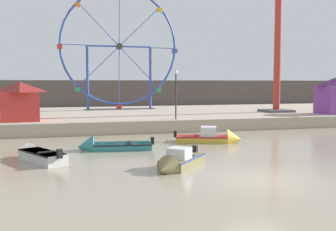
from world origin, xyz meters
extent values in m
plane|color=gray|center=(0.00, 0.00, 0.00)|extent=(240.00, 240.00, 0.00)
cube|color=tan|center=(0.00, 25.75, 0.50)|extent=(110.00, 20.08, 1.00)
cube|color=#564C47|center=(0.00, 51.64, 2.20)|extent=(140.00, 3.00, 4.40)
cube|color=gold|center=(1.38, 10.59, 0.20)|extent=(3.74, 2.65, 0.41)
cube|color=#B2231E|center=(1.38, 10.59, 0.37)|extent=(3.72, 2.65, 0.08)
cone|color=gold|center=(3.40, 9.79, 0.20)|extent=(1.40, 1.67, 1.42)
cube|color=black|center=(-0.31, 11.25, 0.52)|extent=(0.27, 0.30, 0.44)
cube|color=silver|center=(1.78, 10.43, 0.73)|extent=(1.40, 1.49, 0.64)
cube|color=#B2231E|center=(0.98, 10.74, 0.44)|extent=(0.61, 1.24, 0.06)
cube|color=silver|center=(-8.77, 6.18, 0.27)|extent=(2.51, 3.37, 0.55)
cube|color=black|center=(-8.77, 6.18, 0.51)|extent=(2.51, 3.35, 0.08)
cone|color=silver|center=(-9.75, 7.98, 0.27)|extent=(1.33, 1.28, 1.03)
cube|color=black|center=(-7.94, 4.67, 0.66)|extent=(0.31, 0.29, 0.44)
cube|color=black|center=(-8.58, 5.83, 0.58)|extent=(0.89, 0.58, 0.06)
cube|color=teal|center=(-4.29, 9.00, 0.19)|extent=(3.59, 1.95, 0.38)
cube|color=black|center=(-4.29, 9.00, 0.34)|extent=(3.56, 1.97, 0.08)
cone|color=teal|center=(-6.44, 9.27, 0.19)|extent=(1.12, 1.56, 1.45)
cube|color=black|center=(-2.49, 8.77, 0.49)|extent=(0.23, 0.26, 0.44)
cube|color=black|center=(-3.87, 8.94, 0.41)|extent=(0.32, 1.31, 0.06)
cube|color=olive|center=(-2.27, 3.39, 0.23)|extent=(2.84, 3.00, 0.45)
cube|color=navy|center=(-2.27, 3.39, 0.41)|extent=(2.84, 2.99, 0.08)
cone|color=olive|center=(-3.50, 2.00, 0.23)|extent=(1.38, 1.36, 1.13)
cube|color=black|center=(-1.22, 4.57, 0.56)|extent=(0.31, 0.31, 0.44)
cube|color=silver|center=(-2.51, 3.11, 0.70)|extent=(1.30, 1.29, 0.50)
cube|color=navy|center=(-2.02, 3.67, 0.48)|extent=(0.86, 0.79, 0.06)
torus|color=#334CA8|center=(-1.25, 30.17, 8.03)|extent=(13.10, 0.24, 13.10)
cylinder|color=#38383D|center=(-1.25, 30.17, 8.03)|extent=(0.70, 0.50, 0.70)
cylinder|color=#334CA8|center=(-1.31, 30.17, 4.82)|extent=(0.18, 0.08, 6.43)
cube|color=red|center=(-1.36, 30.17, 1.32)|extent=(0.56, 0.48, 0.44)
cylinder|color=#334CA8|center=(0.98, 30.17, 5.72)|extent=(4.53, 0.08, 4.67)
cube|color=#33934C|center=(3.22, 30.17, 3.13)|extent=(0.56, 0.48, 0.44)
cylinder|color=#334CA8|center=(1.96, 30.17, 7.98)|extent=(6.43, 0.08, 0.18)
cube|color=#3356B7|center=(5.18, 30.17, 7.65)|extent=(0.56, 0.48, 0.44)
cylinder|color=#334CA8|center=(1.06, 30.17, 10.27)|extent=(4.67, 0.08, 4.53)
cube|color=yellow|center=(3.37, 30.17, 12.22)|extent=(0.56, 0.48, 0.44)
cylinder|color=#334CA8|center=(-1.20, 30.17, 11.25)|extent=(0.18, 0.08, 6.43)
cylinder|color=#334CA8|center=(-3.49, 30.17, 10.34)|extent=(4.53, 0.08, 4.67)
cube|color=orange|center=(-5.73, 30.17, 12.37)|extent=(0.56, 0.48, 0.44)
cylinder|color=#334CA8|center=(-4.47, 30.17, 8.08)|extent=(6.43, 0.08, 0.18)
cube|color=red|center=(-7.68, 30.17, 7.86)|extent=(0.56, 0.48, 0.44)
cylinder|color=#334CA8|center=(-3.56, 30.17, 5.80)|extent=(4.67, 0.08, 4.53)
cube|color=#33934C|center=(-5.87, 30.17, 3.28)|extent=(0.56, 0.48, 0.44)
cylinder|color=#334CA8|center=(-4.79, 30.17, 4.52)|extent=(0.28, 0.28, 7.03)
cylinder|color=#334CA8|center=(2.28, 30.17, 4.52)|extent=(0.28, 0.28, 7.03)
cylinder|color=#334CA8|center=(-1.25, 30.17, 8.03)|extent=(7.07, 0.18, 0.18)
cube|color=#4C4C51|center=(-1.25, 30.17, 1.04)|extent=(7.87, 1.20, 0.08)
cylinder|color=#BC332D|center=(13.73, 22.05, 8.56)|extent=(0.70, 0.70, 15.12)
cube|color=#4C4C51|center=(13.73, 22.05, 1.12)|extent=(2.80, 2.80, 0.24)
cube|color=red|center=(-10.84, 19.06, 2.14)|extent=(3.05, 3.71, 2.28)
pyramid|color=maroon|center=(-10.84, 19.06, 3.66)|extent=(3.36, 4.09, 0.80)
cube|color=purple|center=(17.88, 18.41, 2.35)|extent=(2.88, 2.73, 2.70)
pyramid|color=#462156|center=(17.88, 18.41, 4.09)|extent=(3.17, 3.00, 0.80)
cylinder|color=#2D2D33|center=(1.32, 16.64, 2.85)|extent=(0.12, 0.12, 3.70)
sphere|color=#F2EACC|center=(1.32, 16.64, 4.85)|extent=(0.32, 0.32, 0.32)
camera|label=1|loc=(-7.95, -14.67, 3.99)|focal=42.82mm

